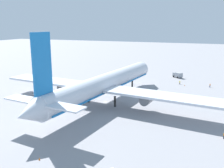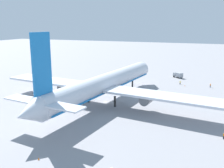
{
  "view_description": "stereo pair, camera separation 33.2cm",
  "coord_description": "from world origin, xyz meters",
  "px_view_note": "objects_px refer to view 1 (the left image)",
  "views": [
    {
      "loc": [
        -79.18,
        -34.29,
        26.93
      ],
      "look_at": [
        -0.58,
        -2.53,
        6.85
      ],
      "focal_mm": 40.84,
      "sensor_mm": 36.0,
      "label": 1
    },
    {
      "loc": [
        -79.06,
        -34.59,
        26.93
      ],
      "look_at": [
        -0.58,
        -2.53,
        6.85
      ],
      "focal_mm": 40.84,
      "sensor_mm": 36.0,
      "label": 2
    }
  ],
  "objects_px": {
    "ground_worker_2": "(180,82)",
    "traffic_cone_1": "(138,77)",
    "traffic_cone_2": "(39,159)",
    "airliner": "(104,84)",
    "traffic_cone_3": "(185,85)",
    "ground_worker_1": "(210,85)",
    "service_truck_0": "(178,75)",
    "ground_worker_0": "(224,136)"
  },
  "relations": [
    {
      "from": "ground_worker_2",
      "to": "traffic_cone_1",
      "type": "relative_size",
      "value": 2.94
    },
    {
      "from": "traffic_cone_1",
      "to": "traffic_cone_2",
      "type": "relative_size",
      "value": 1.0
    },
    {
      "from": "airliner",
      "to": "traffic_cone_3",
      "type": "bearing_deg",
      "value": -32.61
    },
    {
      "from": "airliner",
      "to": "traffic_cone_1",
      "type": "relative_size",
      "value": 145.31
    },
    {
      "from": "traffic_cone_1",
      "to": "traffic_cone_3",
      "type": "relative_size",
      "value": 1.0
    },
    {
      "from": "ground_worker_1",
      "to": "traffic_cone_2",
      "type": "height_order",
      "value": "ground_worker_1"
    },
    {
      "from": "ground_worker_1",
      "to": "traffic_cone_1",
      "type": "xyz_separation_m",
      "value": [
        7.29,
        34.36,
        -0.59
      ]
    },
    {
      "from": "ground_worker_2",
      "to": "airliner",
      "type": "bearing_deg",
      "value": 151.74
    },
    {
      "from": "airliner",
      "to": "ground_worker_2",
      "type": "relative_size",
      "value": 49.42
    },
    {
      "from": "service_truck_0",
      "to": "traffic_cone_1",
      "type": "bearing_deg",
      "value": 114.76
    },
    {
      "from": "service_truck_0",
      "to": "ground_worker_1",
      "type": "bearing_deg",
      "value": -134.64
    },
    {
      "from": "ground_worker_0",
      "to": "ground_worker_1",
      "type": "distance_m",
      "value": 53.36
    },
    {
      "from": "ground_worker_0",
      "to": "ground_worker_2",
      "type": "height_order",
      "value": "ground_worker_2"
    },
    {
      "from": "ground_worker_0",
      "to": "airliner",
      "type": "bearing_deg",
      "value": 68.06
    },
    {
      "from": "ground_worker_2",
      "to": "traffic_cone_2",
      "type": "distance_m",
      "value": 80.79
    },
    {
      "from": "service_truck_0",
      "to": "ground_worker_2",
      "type": "xyz_separation_m",
      "value": [
        -14.71,
        -3.0,
        -0.67
      ]
    },
    {
      "from": "airliner",
      "to": "ground_worker_1",
      "type": "height_order",
      "value": "airliner"
    },
    {
      "from": "ground_worker_1",
      "to": "traffic_cone_2",
      "type": "bearing_deg",
      "value": 158.63
    },
    {
      "from": "service_truck_0",
      "to": "ground_worker_1",
      "type": "relative_size",
      "value": 3.15
    },
    {
      "from": "ground_worker_0",
      "to": "traffic_cone_3",
      "type": "relative_size",
      "value": 2.92
    },
    {
      "from": "airliner",
      "to": "ground_worker_1",
      "type": "bearing_deg",
      "value": -41.86
    },
    {
      "from": "airliner",
      "to": "service_truck_0",
      "type": "bearing_deg",
      "value": -18.45
    },
    {
      "from": "ground_worker_0",
      "to": "traffic_cone_3",
      "type": "bearing_deg",
      "value": 16.21
    },
    {
      "from": "service_truck_0",
      "to": "traffic_cone_3",
      "type": "bearing_deg",
      "value": -162.44
    },
    {
      "from": "airliner",
      "to": "service_truck_0",
      "type": "distance_m",
      "value": 56.64
    },
    {
      "from": "airliner",
      "to": "traffic_cone_2",
      "type": "bearing_deg",
      "value": -175.21
    },
    {
      "from": "ground_worker_0",
      "to": "ground_worker_1",
      "type": "bearing_deg",
      "value": 4.85
    },
    {
      "from": "traffic_cone_3",
      "to": "traffic_cone_2",
      "type": "bearing_deg",
      "value": 165.4
    },
    {
      "from": "ground_worker_1",
      "to": "traffic_cone_1",
      "type": "relative_size",
      "value": 3.11
    },
    {
      "from": "ground_worker_2",
      "to": "traffic_cone_2",
      "type": "xyz_separation_m",
      "value": [
        -78.87,
        17.49,
        -0.54
      ]
    },
    {
      "from": "traffic_cone_2",
      "to": "ground_worker_1",
      "type": "bearing_deg",
      "value": -21.37
    },
    {
      "from": "airliner",
      "to": "traffic_cone_1",
      "type": "height_order",
      "value": "airliner"
    },
    {
      "from": "traffic_cone_2",
      "to": "airliner",
      "type": "bearing_deg",
      "value": 4.79
    },
    {
      "from": "service_truck_0",
      "to": "traffic_cone_2",
      "type": "bearing_deg",
      "value": 171.2
    },
    {
      "from": "airliner",
      "to": "ground_worker_2",
      "type": "distance_m",
      "value": 44.43
    },
    {
      "from": "ground_worker_1",
      "to": "service_truck_0",
      "type": "bearing_deg",
      "value": 45.36
    },
    {
      "from": "ground_worker_0",
      "to": "ground_worker_2",
      "type": "relative_size",
      "value": 0.99
    },
    {
      "from": "airliner",
      "to": "ground_worker_2",
      "type": "bearing_deg",
      "value": -28.26
    },
    {
      "from": "service_truck_0",
      "to": "ground_worker_1",
      "type": "distance_m",
      "value": 22.45
    },
    {
      "from": "ground_worker_0",
      "to": "traffic_cone_2",
      "type": "height_order",
      "value": "ground_worker_0"
    },
    {
      "from": "traffic_cone_1",
      "to": "traffic_cone_3",
      "type": "distance_m",
      "value": 25.34
    },
    {
      "from": "ground_worker_1",
      "to": "ground_worker_0",
      "type": "bearing_deg",
      "value": -175.15
    }
  ]
}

